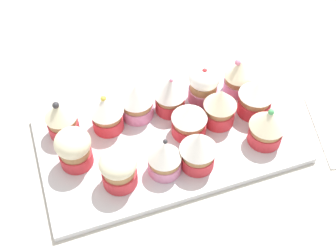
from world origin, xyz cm
name	(u,v)px	position (x,y,z in cm)	size (l,w,h in cm)	color
ground_plane	(168,147)	(0.00, 0.00, -1.50)	(180.00, 180.00, 3.00)	beige
baking_tray	(168,139)	(0.00, 0.00, 0.60)	(43.57, 24.60, 1.20)	silver
cupcake_0	(239,76)	(-15.99, -6.48, 4.68)	(5.52, 5.52, 7.16)	pink
cupcake_1	(204,85)	(-8.92, -6.35, 4.99)	(5.61, 5.61, 7.65)	pink
cupcake_2	(170,94)	(-2.44, -5.93, 5.16)	(5.55, 5.55, 7.89)	#D1333D
cupcake_3	(137,100)	(3.42, -6.69, 4.89)	(5.93, 5.93, 7.25)	pink
cupcake_4	(107,113)	(9.02, -5.58, 4.87)	(5.80, 5.80, 7.36)	#D1333D
cupcake_5	(61,118)	(16.46, -6.85, 4.88)	(5.43, 5.43, 7.55)	#D1333D
cupcake_6	(256,96)	(-16.38, -0.64, 5.08)	(6.21, 6.21, 7.51)	#D1333D
cupcake_7	(220,106)	(-9.56, -0.50, 5.10)	(5.71, 5.71, 7.57)	#D1333D
cupcake_8	(189,117)	(-3.78, -0.36, 4.59)	(6.10, 6.10, 6.68)	#D1333D
cupcake_9	(73,146)	(15.73, -0.33, 4.97)	(5.82, 5.82, 7.30)	#D1333D
cupcake_10	(267,126)	(-15.25, 5.92, 4.94)	(6.12, 6.12, 7.55)	#D1333D
cupcake_11	(198,149)	(-2.65, 6.88, 5.36)	(6.00, 6.00, 7.91)	#D1333D
cupcake_12	(165,157)	(2.71, 6.15, 4.62)	(5.43, 5.43, 7.03)	pink
cupcake_13	(119,169)	(10.05, 5.97, 4.73)	(5.86, 5.86, 6.84)	#D1333D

